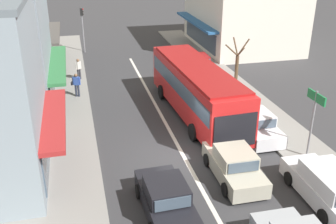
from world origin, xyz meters
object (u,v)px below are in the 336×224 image
Objects in this scene: parked_sedan_kerb_second at (255,125)px; street_tree_right at (237,67)px; city_bus at (196,87)px; traffic_light_downstreet at (82,23)px; parked_sedan_kerb_rear at (198,65)px; pedestrian_browsing_midblock at (79,68)px; sedan_adjacent_lane_trail at (166,199)px; parked_sedan_kerb_third at (219,87)px; parked_wagon_kerb_front at (327,186)px; directional_road_sign at (314,109)px; pedestrian_with_handbag_near at (76,84)px; sedan_adjacent_lane_lead at (234,165)px.

street_tree_right reaches higher than parked_sedan_kerb_second.
traffic_light_downstreet reaches higher than city_bus.
parked_sedan_kerb_rear is 9.51m from pedestrian_browsing_midblock.
sedan_adjacent_lane_trail is 1.00× the size of parked_sedan_kerb_third.
pedestrian_browsing_midblock is at bearing 129.28° from city_bus.
traffic_light_downstreet is at bearing 84.53° from pedestrian_browsing_midblock.
directional_road_sign is (1.22, 3.35, 1.93)m from parked_wagon_kerb_front.
parked_wagon_kerb_front is 2.78× the size of pedestrian_with_handbag_near.
traffic_light_downstreet is 12.00m from pedestrian_with_handbag_near.
traffic_light_downstreet is 8.49m from pedestrian_browsing_midblock.
directional_road_sign is at bearing -57.84° from city_bus.
parked_sedan_kerb_third is at bearing -30.56° from pedestrian_browsing_midblock.
directional_road_sign is 2.21× the size of pedestrian_with_handbag_near.
street_tree_right is (4.04, 3.43, -0.10)m from city_bus.
directional_road_sign is 2.21× the size of pedestrian_browsing_midblock.
street_tree_right is 2.33× the size of pedestrian_with_handbag_near.
parked_wagon_kerb_front is 1.26× the size of directional_road_sign.
city_bus is at bearing 87.02° from sedan_adjacent_lane_lead.
city_bus is 8.69m from parked_sedan_kerb_rear.
street_tree_right is (8.02, 12.14, 1.12)m from sedan_adjacent_lane_trail.
parked_sedan_kerb_third is at bearing 47.72° from city_bus.
parked_sedan_kerb_rear is at bearing -0.76° from pedestrian_browsing_midblock.
street_tree_right reaches higher than sedan_adjacent_lane_lead.
directional_road_sign is at bearing -90.83° from street_tree_right.
sedan_adjacent_lane_lead is 0.99× the size of parked_sedan_kerb_third.
street_tree_right reaches higher than city_bus.
parked_sedan_kerb_second is at bearing -91.72° from parked_sedan_kerb_rear.
traffic_light_downstreet is (-8.71, 8.38, 2.19)m from parked_sedan_kerb_rear.
pedestrian_with_handbag_near is at bearing -160.59° from parked_sedan_kerb_rear.
traffic_light_downstreet reaches higher than street_tree_right.
parked_sedan_kerb_second is 1.11× the size of street_tree_right.
street_tree_right is 2.33× the size of pedestrian_browsing_midblock.
parked_sedan_kerb_third is 9.32m from directional_road_sign.
parked_sedan_kerb_rear is (6.70, 16.87, 0.00)m from sedan_adjacent_lane_trail.
parked_sedan_kerb_second is at bearing -40.55° from pedestrian_with_handbag_near.
street_tree_right is at bearing -24.18° from pedestrian_browsing_midblock.
street_tree_right is at bearing 22.97° from parked_sedan_kerb_third.
parked_sedan_kerb_rear is at bearing 88.28° from parked_sedan_kerb_second.
parked_sedan_kerb_second and parked_sedan_kerb_rear have the same top height.
sedan_adjacent_lane_lead is at bearing 139.93° from parked_wagon_kerb_front.
parked_sedan_kerb_rear is at bearing 89.89° from parked_wagon_kerb_front.
traffic_light_downstreet is 16.55m from street_tree_right.
sedan_adjacent_lane_trail is 1.18× the size of directional_road_sign.
traffic_light_downstreet is at bearing 113.49° from directional_road_sign.
pedestrian_browsing_midblock is (-10.68, 14.49, -1.61)m from directional_road_sign.
parked_sedan_kerb_second is (6.35, 5.38, 0.00)m from sedan_adjacent_lane_trail.
city_bus is 2.61× the size of parked_sedan_kerb_second.
pedestrian_browsing_midblock is at bearing 179.24° from parked_sedan_kerb_rear.
parked_sedan_kerb_second is 0.99× the size of parked_sedan_kerb_rear.
sedan_adjacent_lane_lead is at bearing 25.57° from sedan_adjacent_lane_trail.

